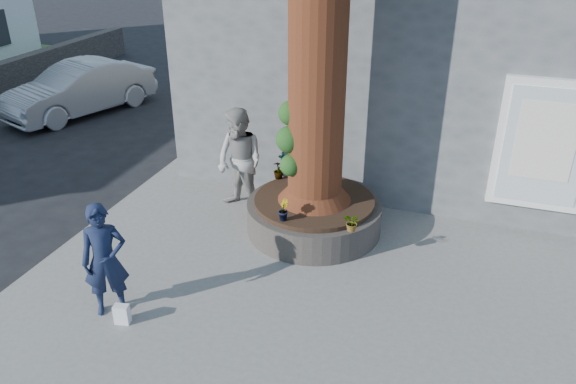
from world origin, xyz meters
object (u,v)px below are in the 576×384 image
(man, at_px, (105,260))
(planter, at_px, (314,214))
(woman, at_px, (240,161))
(car_silver, at_px, (80,89))

(man, bearing_deg, planter, 23.62)
(planter, distance_m, woman, 1.64)
(planter, height_order, car_silver, car_silver)
(man, relative_size, car_silver, 0.39)
(planter, xyz_separation_m, woman, (-1.47, 0.27, 0.67))
(man, bearing_deg, woman, 48.04)
(man, height_order, car_silver, man)
(woman, bearing_deg, man, -75.97)
(planter, relative_size, man, 1.40)
(planter, bearing_deg, man, -123.67)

